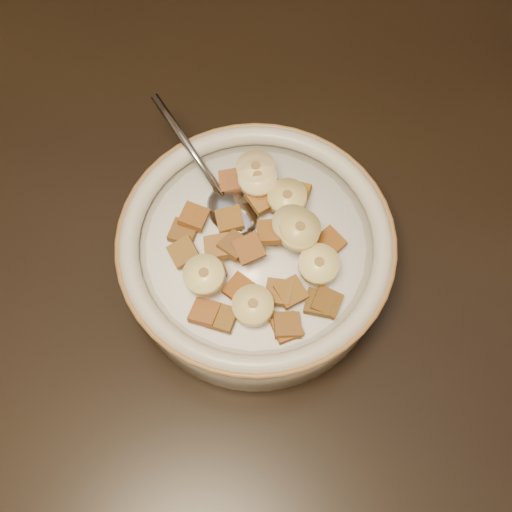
% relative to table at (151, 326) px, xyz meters
% --- Properties ---
extents(floor, '(4.00, 4.50, 0.10)m').
position_rel_table_xyz_m(floor, '(0.00, 0.00, -0.78)').
color(floor, '#422816').
rests_on(floor, ground).
extents(table, '(1.41, 0.91, 0.04)m').
position_rel_table_xyz_m(table, '(0.00, 0.00, 0.00)').
color(table, black).
rests_on(table, floor).
extents(cereal_bowl, '(0.21, 0.21, 0.05)m').
position_rel_table_xyz_m(cereal_bowl, '(0.07, 0.07, 0.05)').
color(cereal_bowl, '#ABA18B').
rests_on(cereal_bowl, table).
extents(milk, '(0.17, 0.17, 0.00)m').
position_rel_table_xyz_m(milk, '(0.07, 0.07, 0.07)').
color(milk, white).
rests_on(milk, cereal_bowl).
extents(spoon, '(0.06, 0.06, 0.01)m').
position_rel_table_xyz_m(spoon, '(0.05, 0.09, 0.08)').
color(spoon, '#9A9EB1').
rests_on(spoon, cereal_bowl).
extents(cereal_square_0, '(0.02, 0.02, 0.01)m').
position_rel_table_xyz_m(cereal_square_0, '(0.05, -0.00, 0.08)').
color(cereal_square_0, brown).
rests_on(cereal_square_0, milk).
extents(cereal_square_1, '(0.03, 0.03, 0.01)m').
position_rel_table_xyz_m(cereal_square_1, '(0.07, 0.10, 0.09)').
color(cereal_square_1, brown).
rests_on(cereal_square_1, milk).
extents(cereal_square_2, '(0.03, 0.03, 0.01)m').
position_rel_table_xyz_m(cereal_square_2, '(0.04, 0.11, 0.08)').
color(cereal_square_2, brown).
rests_on(cereal_square_2, milk).
extents(cereal_square_3, '(0.03, 0.03, 0.01)m').
position_rel_table_xyz_m(cereal_square_3, '(0.06, 0.05, 0.09)').
color(cereal_square_3, brown).
rests_on(cereal_square_3, milk).
extents(cereal_square_4, '(0.03, 0.03, 0.01)m').
position_rel_table_xyz_m(cereal_square_4, '(0.12, 0.01, 0.08)').
color(cereal_square_4, brown).
rests_on(cereal_square_4, milk).
extents(cereal_square_5, '(0.02, 0.02, 0.01)m').
position_rel_table_xyz_m(cereal_square_5, '(0.09, 0.10, 0.08)').
color(cereal_square_5, brown).
rests_on(cereal_square_5, milk).
extents(cereal_square_6, '(0.03, 0.03, 0.01)m').
position_rel_table_xyz_m(cereal_square_6, '(0.11, 0.03, 0.08)').
color(cereal_square_6, brown).
rests_on(cereal_square_6, milk).
extents(cereal_square_7, '(0.03, 0.03, 0.01)m').
position_rel_table_xyz_m(cereal_square_7, '(0.05, 0.03, 0.08)').
color(cereal_square_7, '#976136').
rests_on(cereal_square_7, milk).
extents(cereal_square_8, '(0.02, 0.02, 0.01)m').
position_rel_table_xyz_m(cereal_square_8, '(0.13, 0.03, 0.08)').
color(cereal_square_8, brown).
rests_on(cereal_square_8, milk).
extents(cereal_square_9, '(0.02, 0.02, 0.01)m').
position_rel_table_xyz_m(cereal_square_9, '(0.09, 0.11, 0.08)').
color(cereal_square_9, olive).
rests_on(cereal_square_9, milk).
extents(cereal_square_10, '(0.02, 0.02, 0.01)m').
position_rel_table_xyz_m(cereal_square_10, '(0.11, 0.08, 0.09)').
color(cereal_square_10, brown).
rests_on(cereal_square_10, milk).
extents(cereal_square_11, '(0.03, 0.03, 0.01)m').
position_rel_table_xyz_m(cereal_square_11, '(0.02, 0.04, 0.08)').
color(cereal_square_11, brown).
rests_on(cereal_square_11, milk).
extents(cereal_square_12, '(0.03, 0.03, 0.01)m').
position_rel_table_xyz_m(cereal_square_12, '(0.05, 0.07, 0.09)').
color(cereal_square_12, brown).
rests_on(cereal_square_12, milk).
extents(cereal_square_13, '(0.02, 0.02, 0.01)m').
position_rel_table_xyz_m(cereal_square_13, '(0.02, 0.06, 0.08)').
color(cereal_square_13, brown).
rests_on(cereal_square_13, milk).
extents(cereal_square_14, '(0.03, 0.03, 0.01)m').
position_rel_table_xyz_m(cereal_square_14, '(0.13, 0.08, 0.08)').
color(cereal_square_14, brown).
rests_on(cereal_square_14, milk).
extents(cereal_square_15, '(0.02, 0.02, 0.01)m').
position_rel_table_xyz_m(cereal_square_15, '(0.02, 0.07, 0.08)').
color(cereal_square_15, '#935119').
rests_on(cereal_square_15, milk).
extents(cereal_square_16, '(0.03, 0.03, 0.01)m').
position_rel_table_xyz_m(cereal_square_16, '(0.12, 0.01, 0.08)').
color(cereal_square_16, brown).
rests_on(cereal_square_16, milk).
extents(cereal_square_17, '(0.03, 0.03, 0.01)m').
position_rel_table_xyz_m(cereal_square_17, '(0.08, 0.07, 0.09)').
color(cereal_square_17, brown).
rests_on(cereal_square_17, milk).
extents(cereal_square_18, '(0.03, 0.03, 0.01)m').
position_rel_table_xyz_m(cereal_square_18, '(0.05, 0.05, 0.09)').
color(cereal_square_18, brown).
rests_on(cereal_square_18, milk).
extents(cereal_square_19, '(0.02, 0.02, 0.01)m').
position_rel_table_xyz_m(cereal_square_19, '(0.07, -0.00, 0.08)').
color(cereal_square_19, brown).
rests_on(cereal_square_19, milk).
extents(cereal_square_20, '(0.02, 0.02, 0.01)m').
position_rel_table_xyz_m(cereal_square_20, '(0.10, 0.03, 0.08)').
color(cereal_square_20, brown).
rests_on(cereal_square_20, milk).
extents(cereal_square_21, '(0.02, 0.02, 0.01)m').
position_rel_table_xyz_m(cereal_square_21, '(0.09, 0.12, 0.08)').
color(cereal_square_21, brown).
rests_on(cereal_square_21, milk).
extents(cereal_square_22, '(0.03, 0.03, 0.01)m').
position_rel_table_xyz_m(cereal_square_22, '(0.07, 0.05, 0.09)').
color(cereal_square_22, brown).
rests_on(cereal_square_22, milk).
extents(cereal_square_23, '(0.03, 0.02, 0.01)m').
position_rel_table_xyz_m(cereal_square_23, '(0.07, 0.11, 0.09)').
color(cereal_square_23, brown).
rests_on(cereal_square_23, milk).
extents(cereal_square_24, '(0.03, 0.03, 0.01)m').
position_rel_table_xyz_m(cereal_square_24, '(0.07, 0.02, 0.08)').
color(cereal_square_24, brown).
rests_on(cereal_square_24, milk).
extents(cereal_square_25, '(0.02, 0.02, 0.01)m').
position_rel_table_xyz_m(cereal_square_25, '(0.14, 0.03, 0.08)').
color(cereal_square_25, brown).
rests_on(cereal_square_25, milk).
extents(banana_slice_0, '(0.04, 0.04, 0.01)m').
position_rel_table_xyz_m(banana_slice_0, '(0.10, 0.08, 0.10)').
color(banana_slice_0, '#D1C080').
rests_on(banana_slice_0, milk).
extents(banana_slice_1, '(0.04, 0.04, 0.01)m').
position_rel_table_xyz_m(banana_slice_1, '(0.06, 0.11, 0.10)').
color(banana_slice_1, '#FCEA96').
rests_on(banana_slice_1, milk).
extents(banana_slice_2, '(0.03, 0.03, 0.01)m').
position_rel_table_xyz_m(banana_slice_2, '(0.11, 0.08, 0.10)').
color(banana_slice_2, '#DFC874').
rests_on(banana_slice_2, milk).
extents(banana_slice_3, '(0.04, 0.04, 0.01)m').
position_rel_table_xyz_m(banana_slice_3, '(0.09, 0.10, 0.09)').
color(banana_slice_3, '#EDDD7B').
rests_on(banana_slice_3, milk).
extents(banana_slice_4, '(0.03, 0.03, 0.01)m').
position_rel_table_xyz_m(banana_slice_4, '(0.13, 0.06, 0.09)').
color(banana_slice_4, '#EEE17D').
rests_on(banana_slice_4, milk).
extents(banana_slice_5, '(0.04, 0.04, 0.01)m').
position_rel_table_xyz_m(banana_slice_5, '(0.05, 0.02, 0.10)').
color(banana_slice_5, '#FDEC7C').
rests_on(banana_slice_5, milk).
extents(banana_slice_6, '(0.04, 0.04, 0.01)m').
position_rel_table_xyz_m(banana_slice_6, '(0.09, 0.01, 0.09)').
color(banana_slice_6, '#DBC684').
rests_on(banana_slice_6, milk).
extents(banana_slice_7, '(0.04, 0.04, 0.01)m').
position_rel_table_xyz_m(banana_slice_7, '(0.11, 0.08, 0.10)').
color(banana_slice_7, beige).
rests_on(banana_slice_7, milk).
extents(banana_slice_8, '(0.03, 0.03, 0.01)m').
position_rel_table_xyz_m(banana_slice_8, '(0.06, 0.12, 0.10)').
color(banana_slice_8, beige).
rests_on(banana_slice_8, milk).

